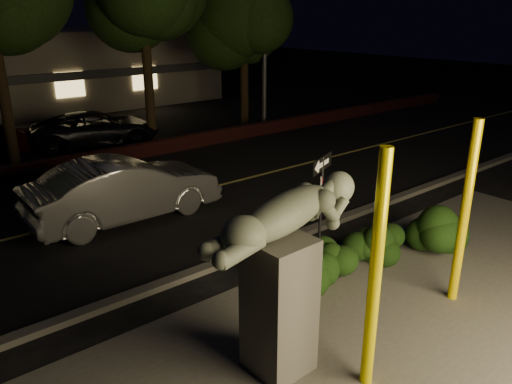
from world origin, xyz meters
TOP-DOWN VIEW (x-y plane):
  - ground at (0.00, 10.00)m, footprint 90.00×90.00m
  - patio at (0.00, -1.00)m, footprint 14.00×6.00m
  - road at (0.00, 7.00)m, footprint 80.00×8.00m
  - lane_marking at (0.00, 7.00)m, footprint 80.00×0.12m
  - curb at (0.00, 2.90)m, footprint 80.00×0.25m
  - brick_wall at (0.00, 11.30)m, footprint 40.00×0.35m
  - parking_lot at (0.00, 17.00)m, footprint 40.00×12.00m
  - yellow_pole_left at (-1.69, -1.17)m, footprint 0.17×0.17m
  - yellow_pole_right at (1.25, -0.76)m, footprint 0.16×0.16m
  - signpost at (-0.15, 1.26)m, footprint 0.79×0.33m
  - sculpture at (-2.38, -0.16)m, footprint 2.58×0.82m
  - hedge_center at (-0.27, 1.20)m, footprint 1.98×1.30m
  - hedge_right at (1.50, 1.01)m, footprint 1.72×1.17m
  - hedge_far_right at (2.66, 0.64)m, footprint 1.63×1.13m
  - silver_sedan at (-1.66, 6.42)m, footprint 4.72×1.66m
  - parked_car_dark at (0.76, 13.96)m, footprint 5.12×3.33m

SIDE VIEW (x-z plane):
  - ground at x=0.00m, z-range 0.00..0.00m
  - road at x=0.00m, z-range 0.00..0.01m
  - parking_lot at x=0.00m, z-range 0.00..0.01m
  - patio at x=0.00m, z-range 0.00..0.02m
  - lane_marking at x=0.00m, z-range 0.02..0.02m
  - curb at x=0.00m, z-range 0.00..0.12m
  - brick_wall at x=0.00m, z-range 0.00..0.50m
  - hedge_center at x=-0.27m, z-range 0.00..0.95m
  - hedge_right at x=1.50m, z-range 0.00..1.03m
  - hedge_far_right at x=2.66m, z-range 0.00..1.06m
  - parked_car_dark at x=0.76m, z-range 0.00..1.31m
  - silver_sedan at x=-1.66m, z-range 0.00..1.55m
  - yellow_pole_right at x=1.25m, z-range 0.00..3.29m
  - yellow_pole_left at x=-1.69m, z-range 0.00..3.40m
  - sculpture at x=-2.38m, z-range 0.32..3.09m
  - signpost at x=-0.15m, z-range 0.52..3.00m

